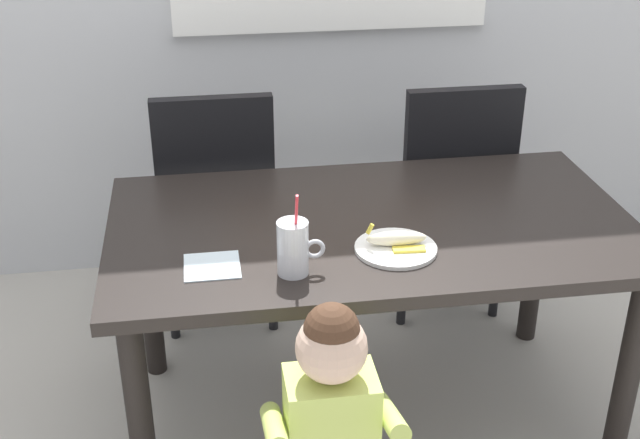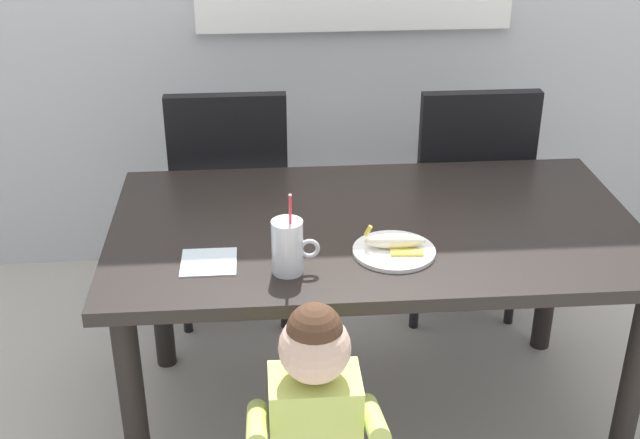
{
  "view_description": "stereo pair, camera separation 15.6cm",
  "coord_description": "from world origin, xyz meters",
  "px_view_note": "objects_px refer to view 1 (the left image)",
  "views": [
    {
      "loc": [
        -0.49,
        -2.16,
        1.85
      ],
      "look_at": [
        -0.17,
        -0.09,
        0.79
      ],
      "focal_mm": 46.58,
      "sensor_mm": 36.0,
      "label": 1
    },
    {
      "loc": [
        -0.33,
        -2.18,
        1.85
      ],
      "look_at": [
        -0.17,
        -0.09,
        0.79
      ],
      "focal_mm": 46.58,
      "sensor_mm": 36.0,
      "label": 2
    }
  ],
  "objects_px": {
    "paper_napkin": "(212,266)",
    "peeled_banana": "(397,239)",
    "dining_table": "(371,248)",
    "toddler_standing": "(331,416)",
    "snack_plate": "(396,248)",
    "dining_chair_right": "(449,185)",
    "dining_chair_left": "(216,195)",
    "milk_cup": "(293,251)"
  },
  "relations": [
    {
      "from": "paper_napkin",
      "to": "peeled_banana",
      "type": "bearing_deg",
      "value": 2.6
    },
    {
      "from": "dining_table",
      "to": "paper_napkin",
      "type": "distance_m",
      "value": 0.53
    },
    {
      "from": "toddler_standing",
      "to": "snack_plate",
      "type": "relative_size",
      "value": 3.64
    },
    {
      "from": "peeled_banana",
      "to": "paper_napkin",
      "type": "distance_m",
      "value": 0.52
    },
    {
      "from": "dining_chair_right",
      "to": "paper_napkin",
      "type": "height_order",
      "value": "dining_chair_right"
    },
    {
      "from": "dining_chair_right",
      "to": "paper_napkin",
      "type": "bearing_deg",
      "value": 41.96
    },
    {
      "from": "dining_chair_left",
      "to": "paper_napkin",
      "type": "height_order",
      "value": "dining_chair_left"
    },
    {
      "from": "dining_chair_right",
      "to": "peeled_banana",
      "type": "distance_m",
      "value": 0.93
    },
    {
      "from": "snack_plate",
      "to": "dining_chair_left",
      "type": "bearing_deg",
      "value": 119.1
    },
    {
      "from": "paper_napkin",
      "to": "snack_plate",
      "type": "bearing_deg",
      "value": 1.62
    },
    {
      "from": "toddler_standing",
      "to": "milk_cup",
      "type": "distance_m",
      "value": 0.44
    },
    {
      "from": "dining_table",
      "to": "peeled_banana",
      "type": "bearing_deg",
      "value": -79.89
    },
    {
      "from": "milk_cup",
      "to": "paper_napkin",
      "type": "distance_m",
      "value": 0.23
    },
    {
      "from": "dining_table",
      "to": "milk_cup",
      "type": "distance_m",
      "value": 0.41
    },
    {
      "from": "dining_table",
      "to": "dining_chair_left",
      "type": "xyz_separation_m",
      "value": [
        -0.45,
        0.66,
        -0.1
      ]
    },
    {
      "from": "toddler_standing",
      "to": "paper_napkin",
      "type": "bearing_deg",
      "value": 122.66
    },
    {
      "from": "toddler_standing",
      "to": "paper_napkin",
      "type": "xyz_separation_m",
      "value": [
        -0.26,
        0.4,
        0.21
      ]
    },
    {
      "from": "toddler_standing",
      "to": "milk_cup",
      "type": "xyz_separation_m",
      "value": [
        -0.05,
        0.34,
        0.27
      ]
    },
    {
      "from": "milk_cup",
      "to": "peeled_banana",
      "type": "xyz_separation_m",
      "value": [
        0.3,
        0.09,
        -0.04
      ]
    },
    {
      "from": "dining_chair_left",
      "to": "snack_plate",
      "type": "relative_size",
      "value": 4.17
    },
    {
      "from": "dining_table",
      "to": "toddler_standing",
      "type": "xyz_separation_m",
      "value": [
        -0.22,
        -0.61,
        -0.11
      ]
    },
    {
      "from": "dining_chair_left",
      "to": "milk_cup",
      "type": "height_order",
      "value": "milk_cup"
    },
    {
      "from": "dining_chair_left",
      "to": "snack_plate",
      "type": "distance_m",
      "value": 0.99
    },
    {
      "from": "dining_table",
      "to": "snack_plate",
      "type": "bearing_deg",
      "value": -81.96
    },
    {
      "from": "dining_table",
      "to": "snack_plate",
      "type": "relative_size",
      "value": 6.81
    },
    {
      "from": "milk_cup",
      "to": "dining_table",
      "type": "bearing_deg",
      "value": 44.96
    },
    {
      "from": "dining_table",
      "to": "milk_cup",
      "type": "relative_size",
      "value": 6.33
    },
    {
      "from": "dining_chair_right",
      "to": "snack_plate",
      "type": "relative_size",
      "value": 4.17
    },
    {
      "from": "dining_chair_left",
      "to": "dining_chair_right",
      "type": "distance_m",
      "value": 0.88
    },
    {
      "from": "milk_cup",
      "to": "snack_plate",
      "type": "xyz_separation_m",
      "value": [
        0.3,
        0.08,
        -0.06
      ]
    },
    {
      "from": "dining_chair_right",
      "to": "milk_cup",
      "type": "distance_m",
      "value": 1.16
    },
    {
      "from": "dining_chair_left",
      "to": "toddler_standing",
      "type": "height_order",
      "value": "dining_chair_left"
    },
    {
      "from": "milk_cup",
      "to": "paper_napkin",
      "type": "xyz_separation_m",
      "value": [
        -0.21,
        0.06,
        -0.06
      ]
    },
    {
      "from": "dining_table",
      "to": "paper_napkin",
      "type": "bearing_deg",
      "value": -157.03
    },
    {
      "from": "milk_cup",
      "to": "snack_plate",
      "type": "height_order",
      "value": "milk_cup"
    },
    {
      "from": "dining_chair_left",
      "to": "dining_chair_right",
      "type": "xyz_separation_m",
      "value": [
        0.88,
        -0.04,
        0.0
      ]
    },
    {
      "from": "dining_table",
      "to": "paper_napkin",
      "type": "xyz_separation_m",
      "value": [
        -0.48,
        -0.2,
        0.1
      ]
    },
    {
      "from": "dining_chair_right",
      "to": "snack_plate",
      "type": "bearing_deg",
      "value": 63.25
    },
    {
      "from": "dining_chair_right",
      "to": "milk_cup",
      "type": "relative_size",
      "value": 3.88
    },
    {
      "from": "dining_chair_left",
      "to": "peeled_banana",
      "type": "bearing_deg",
      "value": 119.63
    },
    {
      "from": "dining_table",
      "to": "dining_chair_right",
      "type": "height_order",
      "value": "dining_chair_right"
    },
    {
      "from": "dining_chair_right",
      "to": "milk_cup",
      "type": "xyz_separation_m",
      "value": [
        -0.71,
        -0.89,
        0.26
      ]
    }
  ]
}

